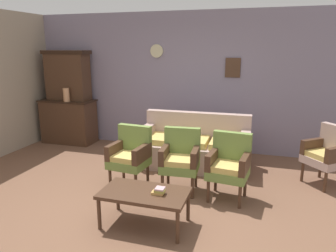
{
  "coord_description": "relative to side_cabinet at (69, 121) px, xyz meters",
  "views": [
    {
      "loc": [
        1.49,
        -3.51,
        2.02
      ],
      "look_at": [
        0.12,
        0.99,
        0.85
      ],
      "focal_mm": 33.86,
      "sensor_mm": 36.0,
      "label": 1
    }
  ],
  "objects": [
    {
      "name": "book_stack_on_table",
      "position": [
        2.95,
        -2.67,
        -0.01
      ],
      "size": [
        0.15,
        0.11,
        0.08
      ],
      "color": "tan",
      "rests_on": "coffee_table"
    },
    {
      "name": "floral_couch",
      "position": [
        2.91,
        -0.62,
        -0.14
      ],
      "size": [
        1.89,
        0.84,
        0.9
      ],
      "color": "tan",
      "rests_on": "ground"
    },
    {
      "name": "wall_back_with_decor",
      "position": [
        2.51,
        0.38,
        0.89
      ],
      "size": [
        6.4,
        0.09,
        2.7
      ],
      "color": "gray",
      "rests_on": "ground"
    },
    {
      "name": "side_cabinet",
      "position": [
        0.0,
        0.0,
        0.0
      ],
      "size": [
        1.16,
        0.55,
        0.93
      ],
      "color": "#472D1E",
      "rests_on": "ground"
    },
    {
      "name": "armchair_near_cabinet",
      "position": [
        3.62,
        -1.68,
        0.03
      ],
      "size": [
        0.57,
        0.54,
        0.9
      ],
      "color": "olive",
      "rests_on": "ground"
    },
    {
      "name": "wingback_chair_by_fireplace",
      "position": [
        4.97,
        -0.79,
        0.03
      ],
      "size": [
        0.71,
        0.71,
        0.9
      ],
      "color": "tan",
      "rests_on": "ground"
    },
    {
      "name": "cabinet_upper_hutch",
      "position": [
        0.0,
        0.08,
        0.98
      ],
      "size": [
        0.99,
        0.38,
        1.03
      ],
      "color": "#472D1E",
      "rests_on": "side_cabinet"
    },
    {
      "name": "vase_on_cabinet",
      "position": [
        0.11,
        -0.18,
        0.6
      ],
      "size": [
        0.13,
        0.13,
        0.28
      ],
      "primitive_type": "cylinder",
      "color": "tan",
      "rests_on": "side_cabinet"
    },
    {
      "name": "ground_plane",
      "position": [
        2.51,
        -2.25,
        -0.47
      ],
      "size": [
        7.68,
        7.68,
        0.0
      ],
      "primitive_type": "plane",
      "color": "brown"
    },
    {
      "name": "coffee_table",
      "position": [
        2.77,
        -2.66,
        -0.09
      ],
      "size": [
        1.0,
        0.56,
        0.42
      ],
      "color": "#472D1E",
      "rests_on": "ground"
    },
    {
      "name": "armchair_row_middle",
      "position": [
        2.18,
        -1.7,
        0.03
      ],
      "size": [
        0.57,
        0.54,
        0.9
      ],
      "color": "olive",
      "rests_on": "ground"
    },
    {
      "name": "armchair_by_doorway",
      "position": [
        2.93,
        -1.63,
        0.03
      ],
      "size": [
        0.56,
        0.53,
        0.9
      ],
      "color": "olive",
      "rests_on": "ground"
    }
  ]
}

